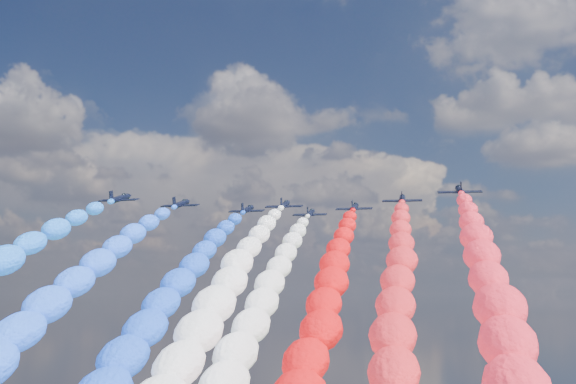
# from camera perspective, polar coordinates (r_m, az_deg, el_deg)

# --- Properties ---
(jet_0) EXTENTS (8.68, 11.46, 4.97)m
(jet_0) POSITION_cam_1_polar(r_m,az_deg,el_deg) (154.94, -12.63, -0.49)
(jet_0) COLOR black
(jet_1) EXTENTS (8.71, 11.48, 4.97)m
(jet_1) POSITION_cam_1_polar(r_m,az_deg,el_deg) (162.15, -8.12, -0.91)
(jet_1) COLOR black
(trail_1) EXTENTS (7.15, 104.76, 47.85)m
(trail_1) POSITION_cam_1_polar(r_m,az_deg,el_deg) (111.53, -16.70, -8.67)
(trail_1) COLOR #265EFF
(jet_2) EXTENTS (8.66, 11.45, 4.97)m
(jet_2) POSITION_cam_1_polar(r_m,az_deg,el_deg) (171.31, -3.11, -1.34)
(jet_2) COLOR black
(trail_2) EXTENTS (7.15, 104.76, 47.85)m
(trail_2) POSITION_cam_1_polar(r_m,az_deg,el_deg) (118.92, -8.84, -8.82)
(trail_2) COLOR blue
(jet_3) EXTENTS (8.06, 11.02, 4.97)m
(jet_3) POSITION_cam_1_polar(r_m,az_deg,el_deg) (162.08, -0.27, -0.99)
(jet_3) COLOR black
(trail_3) EXTENTS (7.15, 104.76, 47.85)m
(trail_3) POSITION_cam_1_polar(r_m,az_deg,el_deg) (108.92, -5.08, -8.99)
(trail_3) COLOR white
(jet_4) EXTENTS (8.20, 11.12, 4.97)m
(jet_4) POSITION_cam_1_polar(r_m,az_deg,el_deg) (178.96, 1.69, -1.62)
(jet_4) COLOR black
(trail_4) EXTENTS (7.15, 104.76, 47.85)m
(trail_4) POSITION_cam_1_polar(r_m,az_deg,el_deg) (125.47, -1.61, -8.85)
(trail_4) COLOR white
(jet_5) EXTENTS (8.43, 11.28, 4.97)m
(jet_5) POSITION_cam_1_polar(r_m,az_deg,el_deg) (167.16, 5.05, -1.16)
(jet_5) COLOR black
(trail_5) EXTENTS (7.15, 104.76, 47.85)m
(trail_5) POSITION_cam_1_polar(r_m,az_deg,el_deg) (113.13, 3.05, -8.96)
(trail_5) COLOR red
(jet_6) EXTENTS (8.04, 11.01, 4.97)m
(jet_6) POSITION_cam_1_polar(r_m,az_deg,el_deg) (153.94, 8.65, -0.54)
(jet_6) COLOR black
(trail_6) EXTENTS (7.15, 104.76, 47.85)m
(trail_6) POSITION_cam_1_polar(r_m,az_deg,el_deg) (99.59, 8.41, -9.06)
(trail_6) COLOR red
(jet_7) EXTENTS (8.07, 11.03, 4.97)m
(jet_7) POSITION_cam_1_polar(r_m,az_deg,el_deg) (142.71, 12.87, 0.13)
(jet_7) COLOR black
(trail_7) EXTENTS (7.15, 104.76, 47.85)m
(trail_7) POSITION_cam_1_polar(r_m,az_deg,el_deg) (88.42, 15.29, -9.05)
(trail_7) COLOR #F72639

